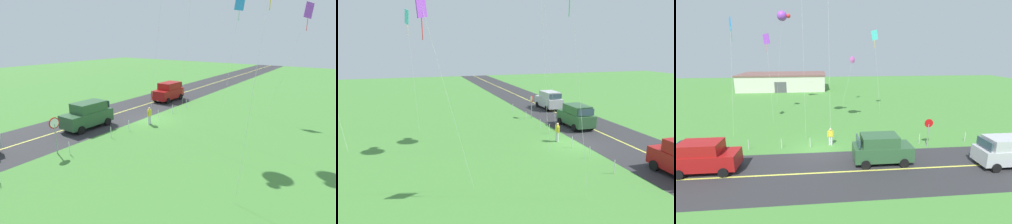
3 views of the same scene
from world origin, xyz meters
The scene contains 15 objects.
ground_plane centered at (0.00, 0.00, -0.05)m, with size 120.00×120.00×0.10m, color #478438.
asphalt_road centered at (0.00, -4.00, 0.00)m, with size 120.00×7.00×0.00m, color #2D2D30.
road_centre_stripe centered at (0.00, -4.00, 0.01)m, with size 120.00×0.16×0.00m, color #E5E04C.
car_suv_foreground centered at (4.90, -2.81, 1.15)m, with size 4.40×2.12×2.24m.
car_parked_west_near centered at (-7.79, -2.99, 1.15)m, with size 4.40×2.12×2.24m.
stop_sign centered at (9.81, -0.10, 1.80)m, with size 0.76×0.08×2.56m.
person_adult_near centered at (1.21, 1.08, 0.86)m, with size 0.58×0.22×1.60m.
kite_blue_mid centered at (-7.89, 5.38, 10.57)m, with size 0.71×1.78×11.44m.
kite_orange_near centered at (-6.05, 11.89, 9.54)m, with size 1.10×2.67×10.40m.
fence_post_0 centered at (-5.91, 0.70, 0.45)m, with size 0.05×0.05×0.90m, color silver.
fence_post_1 centered at (-3.12, 0.70, 0.45)m, with size 0.05×0.05×0.90m, color silver.
fence_post_2 centered at (-0.62, 0.70, 0.45)m, with size 0.05×0.05×0.90m, color silver.
fence_post_3 centered at (3.55, 0.70, 0.45)m, with size 0.05×0.05×0.90m, color silver.
fence_post_4 centered at (5.60, 0.70, 0.45)m, with size 0.05×0.05×0.90m, color silver.
fence_post_5 centered at (9.41, 0.70, 0.45)m, with size 0.05×0.05×0.90m, color silver.
Camera 1 is at (19.59, 15.74, 7.63)m, focal length 29.05 mm.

